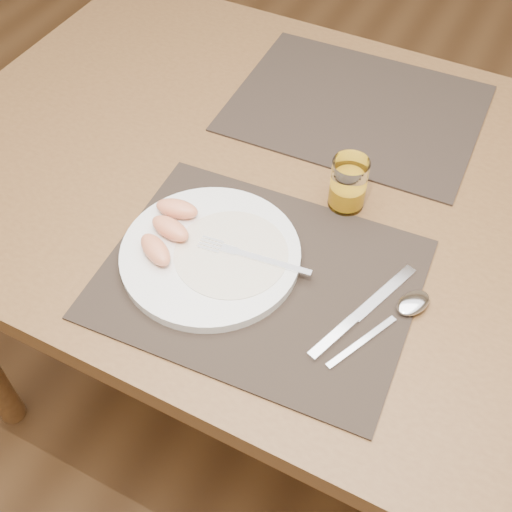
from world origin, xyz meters
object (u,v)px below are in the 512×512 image
Objects in this scene: fork at (244,254)px; knife at (355,318)px; placemat_near at (259,278)px; table at (318,221)px; spoon at (406,309)px; juice_glass at (348,186)px; placemat_far at (356,108)px; plate at (210,254)px.

fork reaches higher than knife.
placemat_near is at bearing -26.41° from fork.
spoon is (0.20, -0.18, 0.09)m from table.
fork reaches higher than table.
spoon is (0.24, 0.02, -0.01)m from fork.
knife is at bearing -6.43° from fork.
placemat_near is 0.21m from juice_glass.
placemat_far is 0.44m from plate.
placemat_near is 5.09× the size of juice_glass.
spoon is (0.29, 0.04, -0.00)m from plate.
plate is (-0.06, -0.44, 0.01)m from placemat_far.
placemat_far is at bearing 111.22° from knife.
placemat_near is at bearing -168.91° from spoon.
table is 5.19× the size of plate.
spoon is (0.21, 0.04, 0.01)m from placemat_near.
plate is 3.06× the size of juice_glass.
placemat_near is (-0.00, -0.22, 0.09)m from table.
knife is (0.23, -0.00, -0.01)m from plate.
placemat_near is at bearing -0.00° from plate.
juice_glass reaches higher than spoon.
juice_glass is at bearing 134.38° from spoon.
spoon is (0.06, 0.05, 0.00)m from knife.
juice_glass reaches higher than knife.
fork is 0.24m from spoon.
placemat_near and placemat_far have the same top height.
spoon reaches higher than placemat_far.
knife is (0.15, -0.22, 0.09)m from table.
table is 0.23m from fork.
juice_glass is at bearing -72.52° from placemat_far.
placemat_far is at bearing 88.35° from fork.
placemat_far is at bearing 120.00° from spoon.
table is at bearing -83.42° from placemat_far.
juice_glass is at bearing 115.41° from knife.
juice_glass is (0.08, -0.24, 0.04)m from placemat_far.
plate is 1.54× the size of fork.
table is 0.24m from placemat_far.
knife is (0.15, -0.00, 0.00)m from placemat_near.
placemat_far is at bearing 96.58° from table.
placemat_far is 0.48m from knife.
spoon reaches higher than table.
juice_glass reaches higher than placemat_far.
placemat_far is 0.42m from fork.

